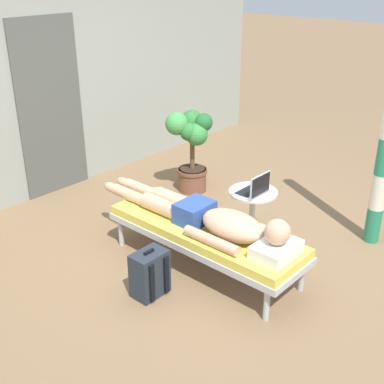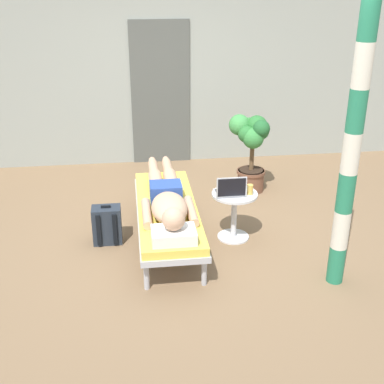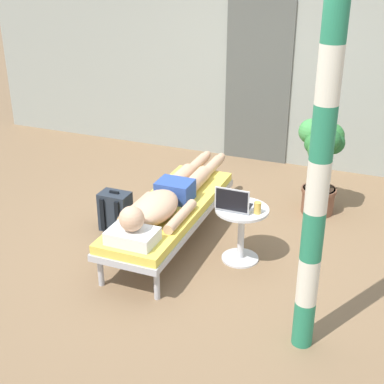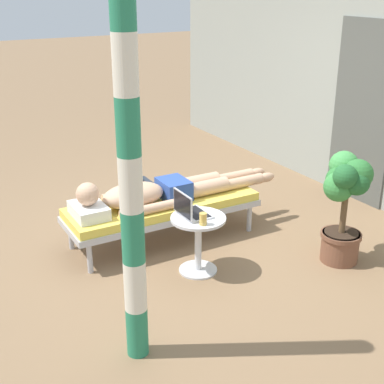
{
  "view_description": "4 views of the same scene",
  "coord_description": "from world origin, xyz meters",
  "px_view_note": "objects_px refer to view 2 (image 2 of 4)",
  "views": [
    {
      "loc": [
        -3.24,
        -2.66,
        2.58
      ],
      "look_at": [
        -0.2,
        0.06,
        0.7
      ],
      "focal_mm": 47.23,
      "sensor_mm": 36.0,
      "label": 1
    },
    {
      "loc": [
        -0.56,
        -4.84,
        2.66
      ],
      "look_at": [
        0.03,
        -0.22,
        0.6
      ],
      "focal_mm": 47.37,
      "sensor_mm": 36.0,
      "label": 2
    },
    {
      "loc": [
        1.72,
        -4.35,
        2.72
      ],
      "look_at": [
        -0.0,
        -0.09,
        0.58
      ],
      "focal_mm": 51.86,
      "sensor_mm": 36.0,
      "label": 3
    },
    {
      "loc": [
        4.12,
        -2.26,
        2.43
      ],
      "look_at": [
        -0.01,
        0.1,
        0.54
      ],
      "focal_mm": 50.41,
      "sensor_mm": 36.0,
      "label": 4
    }
  ],
  "objects_px": {
    "potted_plant": "(252,144)",
    "porch_post": "(351,153)",
    "lounge_chair": "(167,212)",
    "side_table": "(234,208)",
    "laptop": "(230,190)",
    "drink_glass": "(250,189)",
    "backpack": "(107,225)",
    "person_reclining": "(167,199)"
  },
  "relations": [
    {
      "from": "potted_plant",
      "to": "porch_post",
      "type": "xyz_separation_m",
      "value": [
        0.3,
        -2.17,
        0.63
      ]
    },
    {
      "from": "potted_plant",
      "to": "porch_post",
      "type": "bearing_deg",
      "value": -82.2
    },
    {
      "from": "lounge_chair",
      "to": "side_table",
      "type": "xyz_separation_m",
      "value": [
        0.71,
        -0.01,
        0.01
      ]
    },
    {
      "from": "laptop",
      "to": "drink_glass",
      "type": "height_order",
      "value": "laptop"
    },
    {
      "from": "backpack",
      "to": "potted_plant",
      "type": "distance_m",
      "value": 2.19
    },
    {
      "from": "laptop",
      "to": "potted_plant",
      "type": "height_order",
      "value": "potted_plant"
    },
    {
      "from": "lounge_chair",
      "to": "potted_plant",
      "type": "height_order",
      "value": "potted_plant"
    },
    {
      "from": "drink_glass",
      "to": "backpack",
      "type": "height_order",
      "value": "drink_glass"
    },
    {
      "from": "potted_plant",
      "to": "drink_glass",
      "type": "bearing_deg",
      "value": -104.05
    },
    {
      "from": "drink_glass",
      "to": "lounge_chair",
      "type": "bearing_deg",
      "value": 176.29
    },
    {
      "from": "drink_glass",
      "to": "laptop",
      "type": "bearing_deg",
      "value": -177.32
    },
    {
      "from": "potted_plant",
      "to": "porch_post",
      "type": "distance_m",
      "value": 2.28
    },
    {
      "from": "side_table",
      "to": "laptop",
      "type": "relative_size",
      "value": 1.69
    },
    {
      "from": "laptop",
      "to": "drink_glass",
      "type": "relative_size",
      "value": 2.97
    },
    {
      "from": "lounge_chair",
      "to": "laptop",
      "type": "distance_m",
      "value": 0.69
    },
    {
      "from": "laptop",
      "to": "potted_plant",
      "type": "xyz_separation_m",
      "value": [
        0.53,
        1.29,
        0.05
      ]
    },
    {
      "from": "laptop",
      "to": "potted_plant",
      "type": "relative_size",
      "value": 0.31
    },
    {
      "from": "side_table",
      "to": "laptop",
      "type": "height_order",
      "value": "laptop"
    },
    {
      "from": "backpack",
      "to": "lounge_chair",
      "type": "bearing_deg",
      "value": -6.26
    },
    {
      "from": "lounge_chair",
      "to": "laptop",
      "type": "bearing_deg",
      "value": -5.77
    },
    {
      "from": "laptop",
      "to": "backpack",
      "type": "distance_m",
      "value": 1.34
    },
    {
      "from": "backpack",
      "to": "person_reclining",
      "type": "bearing_deg",
      "value": -12.13
    },
    {
      "from": "side_table",
      "to": "potted_plant",
      "type": "relative_size",
      "value": 0.53
    },
    {
      "from": "side_table",
      "to": "backpack",
      "type": "xyz_separation_m",
      "value": [
        -1.34,
        0.08,
        -0.16
      ]
    },
    {
      "from": "side_table",
      "to": "drink_glass",
      "type": "height_order",
      "value": "drink_glass"
    },
    {
      "from": "lounge_chair",
      "to": "porch_post",
      "type": "height_order",
      "value": "porch_post"
    },
    {
      "from": "person_reclining",
      "to": "porch_post",
      "type": "height_order",
      "value": "porch_post"
    },
    {
      "from": "lounge_chair",
      "to": "potted_plant",
      "type": "distance_m",
      "value": 1.72
    },
    {
      "from": "laptop",
      "to": "porch_post",
      "type": "bearing_deg",
      "value": -46.82
    },
    {
      "from": "person_reclining",
      "to": "drink_glass",
      "type": "bearing_deg",
      "value": 0.71
    },
    {
      "from": "person_reclining",
      "to": "backpack",
      "type": "xyz_separation_m",
      "value": [
        -0.63,
        0.14,
        -0.32
      ]
    },
    {
      "from": "person_reclining",
      "to": "drink_glass",
      "type": "height_order",
      "value": "person_reclining"
    },
    {
      "from": "porch_post",
      "to": "lounge_chair",
      "type": "bearing_deg",
      "value": 147.31
    },
    {
      "from": "backpack",
      "to": "side_table",
      "type": "bearing_deg",
      "value": -3.56
    },
    {
      "from": "person_reclining",
      "to": "lounge_chair",
      "type": "bearing_deg",
      "value": 90.0
    },
    {
      "from": "side_table",
      "to": "backpack",
      "type": "relative_size",
      "value": 1.23
    },
    {
      "from": "lounge_chair",
      "to": "side_table",
      "type": "distance_m",
      "value": 0.71
    },
    {
      "from": "side_table",
      "to": "drink_glass",
      "type": "xyz_separation_m",
      "value": [
        0.15,
        -0.04,
        0.22
      ]
    },
    {
      "from": "person_reclining",
      "to": "laptop",
      "type": "bearing_deg",
      "value": 0.07
    },
    {
      "from": "laptop",
      "to": "backpack",
      "type": "relative_size",
      "value": 0.73
    },
    {
      "from": "drink_glass",
      "to": "person_reclining",
      "type": "bearing_deg",
      "value": -179.29
    },
    {
      "from": "lounge_chair",
      "to": "side_table",
      "type": "height_order",
      "value": "side_table"
    }
  ]
}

